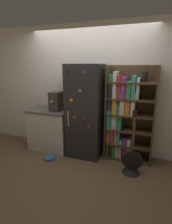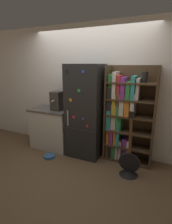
% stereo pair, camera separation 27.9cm
% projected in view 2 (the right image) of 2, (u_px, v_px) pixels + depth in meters
% --- Properties ---
extents(ground_plane, '(16.00, 16.00, 0.00)m').
position_uv_depth(ground_plane, '(82.00, 157.00, 3.54)').
color(ground_plane, brown).
extents(wall_back, '(8.00, 0.05, 2.60)m').
position_uv_depth(wall_back, '(92.00, 90.00, 3.62)').
color(wall_back, white).
rests_on(wall_back, ground_plane).
extents(refrigerator, '(0.67, 0.58, 1.83)m').
position_uv_depth(refrigerator, '(85.00, 112.00, 3.45)').
color(refrigerator, black).
rests_on(refrigerator, ground_plane).
extents(bookshelf, '(0.89, 0.36, 1.80)m').
position_uv_depth(bookshelf, '(124.00, 116.00, 3.27)').
color(bookshelf, '#4C3823').
rests_on(bookshelf, ground_plane).
extents(kitchen_counter, '(0.89, 0.58, 0.89)m').
position_uv_depth(kitchen_counter, '(52.00, 128.00, 3.90)').
color(kitchen_counter, beige).
rests_on(kitchen_counter, ground_plane).
extents(espresso_machine, '(0.22, 0.32, 0.39)m').
position_uv_depth(espresso_machine, '(57.00, 101.00, 3.65)').
color(espresso_machine, '#38332D').
rests_on(espresso_machine, kitchen_counter).
extents(guitar, '(0.35, 0.31, 1.15)m').
position_uv_depth(guitar, '(129.00, 166.00, 2.93)').
color(guitar, black).
rests_on(guitar, ground_plane).
extents(pet_bowl, '(0.22, 0.22, 0.05)m').
position_uv_depth(pet_bowl, '(49.00, 156.00, 3.52)').
color(pet_bowl, '#3366A5').
rests_on(pet_bowl, ground_plane).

